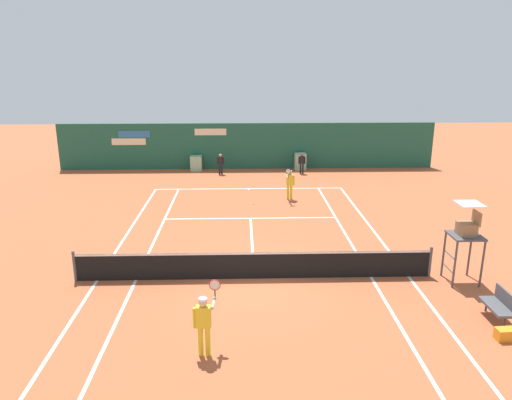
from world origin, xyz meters
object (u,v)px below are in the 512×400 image
Objects in this scene: umpire_chair at (466,232)px; player_bench at (500,304)px; player_near_side at (204,320)px; tennis_ball_by_sideline at (253,204)px; ball_kid_left_post at (302,162)px; player_on_baseline at (290,182)px; ball_kid_right_post at (220,162)px.

umpire_chair is 2.80m from player_bench.
player_near_side reaches higher than tennis_ball_by_sideline.
player_near_side is at bearing 81.33° from ball_kid_left_post.
player_bench is 13.27m from player_on_baseline.
player_on_baseline is at bearing 23.36° from tennis_ball_by_sideline.
tennis_ball_by_sideline is at bearing 112.46° from ball_kid_right_post.
ball_kid_left_post is at bearing 63.92° from tennis_ball_by_sideline.
ball_kid_left_post is at bearing 80.78° from player_near_side.
player_bench is at bearing 179.82° from umpire_chair.
ball_kid_left_post is 7.52m from tennis_ball_by_sideline.
ball_kid_left_post is at bearing 10.64° from player_bench.
player_bench is 13.35m from tennis_ball_by_sideline.
umpire_chair is 11.39m from tennis_ball_by_sideline.
player_on_baseline is at bearing 80.42° from player_near_side.
player_near_side is 1.37× the size of ball_kid_left_post.
player_near_side is 26.97× the size of tennis_ball_by_sideline.
player_on_baseline is 1.34× the size of ball_kid_left_post.
ball_kid_right_post is at bearing 95.72° from player_near_side.
player_near_side is (-8.27, -3.93, -0.80)m from umpire_chair.
ball_kid_left_post is at bearing 12.30° from umpire_chair.
umpire_chair is 9.19m from player_near_side.
ball_kid_left_post is (5.23, 0.00, 0.00)m from ball_kid_right_post.
tennis_ball_by_sideline is at bearing 30.22° from player_bench.
ball_kid_left_post reaches higher than ball_kid_right_post.
umpire_chair reaches higher than tennis_ball_by_sideline.
ball_kid_right_post is at bearing 28.81° from umpire_chair.
ball_kid_right_post is 19.60× the size of tennis_ball_by_sideline.
player_on_baseline is at bearing 82.15° from ball_kid_left_post.
player_near_side is at bearing 68.30° from player_on_baseline.
ball_kid_left_post is at bearing -110.52° from player_on_baseline.
ball_kid_right_post is 1.00× the size of ball_kid_left_post.
player_bench is at bearing 14.36° from player_near_side.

